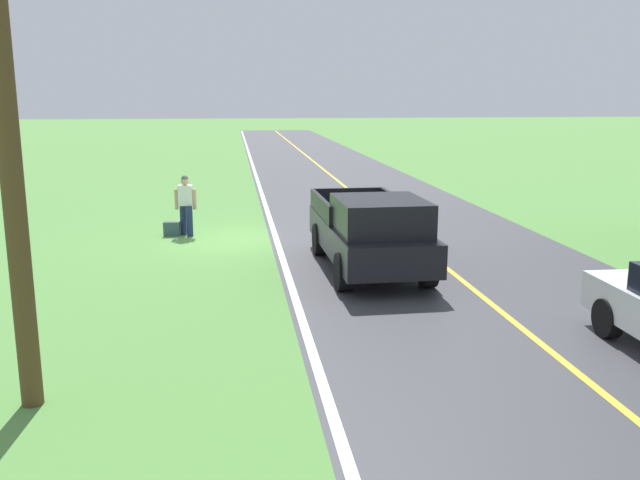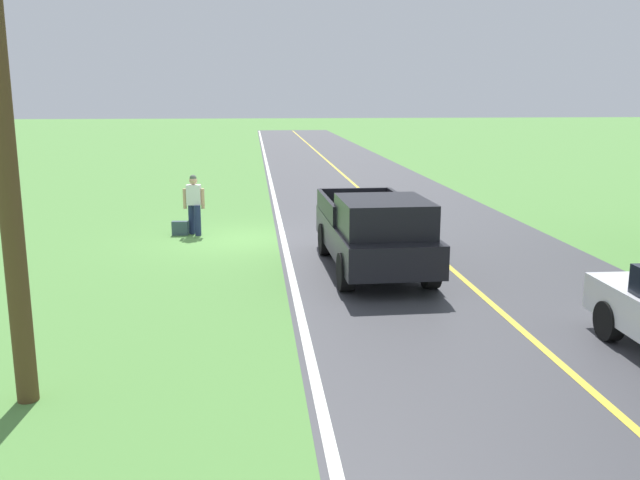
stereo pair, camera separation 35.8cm
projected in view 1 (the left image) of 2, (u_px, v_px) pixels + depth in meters
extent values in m
plane|color=#568E42|center=(237.00, 240.00, 19.16)|extent=(200.00, 200.00, 0.00)
cube|color=#3D3D42|center=(406.00, 235.00, 19.77)|extent=(7.87, 120.00, 0.00)
cube|color=silver|center=(276.00, 239.00, 19.30)|extent=(0.16, 117.60, 0.00)
cube|color=gold|center=(406.00, 235.00, 19.77)|extent=(0.14, 117.60, 0.00)
cylinder|color=navy|center=(190.00, 221.00, 19.57)|extent=(0.18, 0.18, 0.88)
cylinder|color=navy|center=(183.00, 220.00, 19.79)|extent=(0.18, 0.18, 0.88)
cube|color=white|center=(185.00, 195.00, 19.53)|extent=(0.42, 0.29, 0.58)
sphere|color=tan|center=(185.00, 181.00, 19.44)|extent=(0.23, 0.23, 0.23)
sphere|color=#4C564C|center=(185.00, 179.00, 19.43)|extent=(0.20, 0.20, 0.20)
cube|color=black|center=(186.00, 193.00, 19.72)|extent=(0.34, 0.23, 0.44)
cylinder|color=tan|center=(195.00, 199.00, 19.54)|extent=(0.10, 0.10, 0.58)
cylinder|color=tan|center=(176.00, 199.00, 19.52)|extent=(0.10, 0.10, 0.58)
cube|color=#384C56|center=(172.00, 229.00, 19.66)|extent=(0.48, 0.24, 0.41)
cube|color=black|center=(368.00, 237.00, 15.89)|extent=(2.12, 5.44, 0.70)
cube|color=black|center=(380.00, 216.00, 14.59)|extent=(1.89, 2.20, 0.72)
cube|color=black|center=(380.00, 212.00, 14.57)|extent=(1.71, 1.33, 0.43)
cube|color=black|center=(396.00, 204.00, 16.95)|extent=(0.17, 3.03, 0.45)
cube|color=black|center=(321.00, 206.00, 16.67)|extent=(0.17, 3.03, 0.45)
cube|color=black|center=(347.00, 196.00, 18.27)|extent=(1.84, 0.14, 0.45)
cylinder|color=black|center=(427.00, 269.00, 14.40)|extent=(0.32, 0.81, 0.80)
cylinder|color=black|center=(343.00, 272.00, 14.14)|extent=(0.32, 0.81, 0.80)
cylinder|color=black|center=(389.00, 237.00, 17.59)|extent=(0.32, 0.81, 0.80)
cylinder|color=black|center=(320.00, 239.00, 17.33)|extent=(0.32, 0.81, 0.80)
cylinder|color=black|center=(608.00, 318.00, 11.43)|extent=(0.25, 0.66, 0.66)
cylinder|color=brown|center=(6.00, 116.00, 8.22)|extent=(0.28, 0.28, 7.49)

